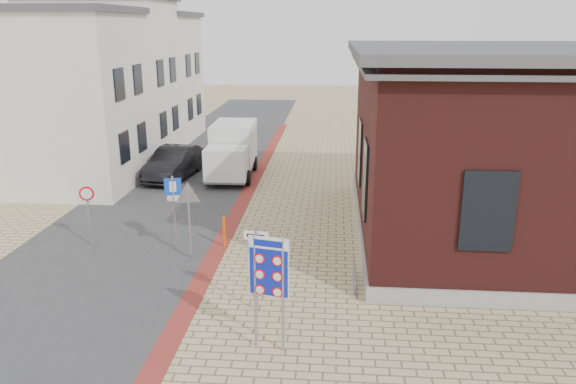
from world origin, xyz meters
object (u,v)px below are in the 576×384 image
(border_sign, at_px, (269,270))
(bollard, at_px, (224,232))
(essen_sign, at_px, (256,255))
(box_truck, at_px, (232,150))
(parking_sign, at_px, (174,199))
(sedan, at_px, (174,163))

(border_sign, distance_m, bollard, 6.81)
(essen_sign, bearing_deg, box_truck, 111.63)
(bollard, bearing_deg, parking_sign, -172.05)
(essen_sign, distance_m, bollard, 4.88)
(border_sign, bearing_deg, essen_sign, 119.85)
(sedan, bearing_deg, bollard, -57.81)
(sedan, xyz_separation_m, border_sign, (6.60, -15.24, 1.27))
(essen_sign, distance_m, parking_sign, 5.41)
(sedan, xyz_separation_m, bollard, (4.30, -9.01, -0.22))
(box_truck, relative_size, essen_sign, 2.09)
(sedan, relative_size, parking_sign, 1.84)
(border_sign, distance_m, parking_sign, 7.19)
(box_truck, xyz_separation_m, essen_sign, (3.16, -13.97, 0.25))
(box_truck, height_order, essen_sign, box_truck)
(border_sign, height_order, essen_sign, border_sign)
(border_sign, relative_size, parking_sign, 1.10)
(border_sign, height_order, parking_sign, border_sign)
(box_truck, bearing_deg, border_sign, -78.37)
(box_truck, relative_size, bollard, 4.48)
(sedan, distance_m, essen_sign, 14.76)
(box_truck, xyz_separation_m, border_sign, (3.70, -15.77, 0.68))
(essen_sign, bearing_deg, sedan, 123.13)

